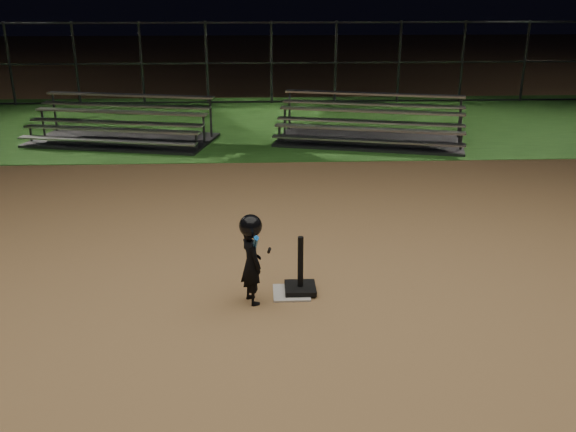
# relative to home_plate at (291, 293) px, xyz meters

# --- Properties ---
(ground) EXTENTS (80.00, 80.00, 0.00)m
(ground) POSITION_rel_home_plate_xyz_m (0.00, 0.00, -0.01)
(ground) COLOR #A5794A
(ground) RESTS_ON ground
(grass_strip) EXTENTS (60.00, 8.00, 0.01)m
(grass_strip) POSITION_rel_home_plate_xyz_m (0.00, 10.00, -0.01)
(grass_strip) COLOR #285D1E
(grass_strip) RESTS_ON ground
(home_plate) EXTENTS (0.45, 0.45, 0.02)m
(home_plate) POSITION_rel_home_plate_xyz_m (0.00, 0.00, 0.00)
(home_plate) COLOR beige
(home_plate) RESTS_ON ground
(batting_tee) EXTENTS (0.38, 0.38, 0.71)m
(batting_tee) POSITION_rel_home_plate_xyz_m (0.11, 0.04, 0.14)
(batting_tee) COLOR black
(batting_tee) RESTS_ON home_plate
(child_batter) EXTENTS (0.42, 0.63, 1.11)m
(child_batter) POSITION_rel_home_plate_xyz_m (-0.48, -0.19, 0.58)
(child_batter) COLOR black
(child_batter) RESTS_ON ground
(bleacher_left) EXTENTS (4.59, 2.93, 1.04)m
(bleacher_left) POSITION_rel_home_plate_xyz_m (-3.68, 8.00, 0.20)
(bleacher_left) COLOR #ABABAF
(bleacher_left) RESTS_ON ground
(bleacher_right) EXTENTS (4.74, 3.13, 1.07)m
(bleacher_right) POSITION_rel_home_plate_xyz_m (2.25, 7.75, 0.21)
(bleacher_right) COLOR #A8A8AC
(bleacher_right) RESTS_ON ground
(backstop_fence) EXTENTS (20.08, 0.08, 2.50)m
(backstop_fence) POSITION_rel_home_plate_xyz_m (0.00, 13.00, 1.24)
(backstop_fence) COLOR #38383D
(backstop_fence) RESTS_ON ground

